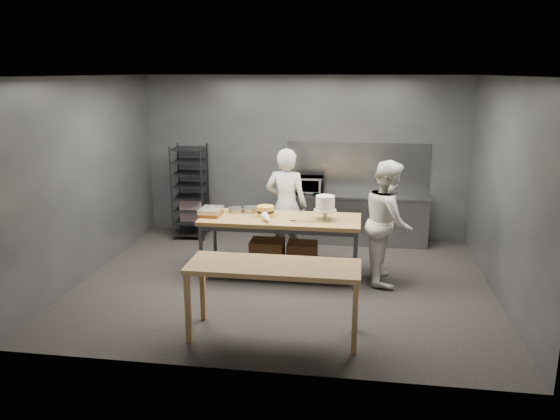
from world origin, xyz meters
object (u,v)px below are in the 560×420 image
(microwave, at_px, (308,185))
(frosted_cake_stand, at_px, (325,204))
(chef_behind, at_px, (286,206))
(chef_right, at_px, (388,222))
(near_counter, at_px, (274,271))
(work_table, at_px, (281,239))
(layer_cake, at_px, (265,211))
(speed_rack, at_px, (190,192))

(microwave, relative_size, frosted_cake_stand, 1.48)
(chef_behind, relative_size, frosted_cake_stand, 5.13)
(chef_behind, relative_size, chef_right, 1.03)
(near_counter, height_order, chef_behind, chef_behind)
(near_counter, bearing_deg, chef_behind, 94.76)
(work_table, height_order, layer_cake, layer_cake)
(work_table, distance_m, layer_cake, 0.49)
(speed_rack, distance_m, chef_right, 3.99)
(frosted_cake_stand, xyz_separation_m, layer_cake, (-0.91, 0.07, -0.16))
(chef_right, xyz_separation_m, layer_cake, (-1.84, 0.03, 0.09))
(chef_behind, xyz_separation_m, chef_right, (1.60, -0.67, -0.03))
(chef_right, xyz_separation_m, frosted_cake_stand, (-0.93, -0.05, 0.24))
(layer_cake, bearing_deg, microwave, 75.73)
(work_table, relative_size, microwave, 4.43)
(speed_rack, height_order, chef_behind, chef_behind)
(work_table, height_order, chef_behind, chef_behind)
(chef_right, bearing_deg, chef_behind, 65.17)
(chef_right, bearing_deg, speed_rack, 61.31)
(chef_behind, xyz_separation_m, layer_cake, (-0.23, -0.64, 0.06))
(chef_right, bearing_deg, work_table, 88.00)
(microwave, bearing_deg, chef_right, -53.55)
(speed_rack, xyz_separation_m, microwave, (2.21, 0.08, 0.19))
(chef_behind, distance_m, microwave, 1.22)
(chef_right, relative_size, layer_cake, 6.93)
(work_table, relative_size, near_counter, 1.20)
(layer_cake, bearing_deg, chef_right, -0.84)
(frosted_cake_stand, bearing_deg, speed_rack, 145.47)
(chef_right, height_order, microwave, chef_right)
(chef_right, bearing_deg, layer_cake, 86.88)
(work_table, xyz_separation_m, speed_rack, (-1.99, 1.78, 0.28))
(frosted_cake_stand, bearing_deg, chef_behind, 133.53)
(chef_behind, bearing_deg, work_table, 98.98)
(near_counter, distance_m, layer_cake, 2.09)
(work_table, relative_size, frosted_cake_stand, 6.55)
(chef_behind, distance_m, layer_cake, 0.68)
(speed_rack, bearing_deg, near_counter, -59.86)
(chef_behind, xyz_separation_m, frosted_cake_stand, (0.68, -0.71, 0.21))
(work_table, xyz_separation_m, layer_cake, (-0.25, 0.03, 0.43))
(chef_right, bearing_deg, frosted_cake_stand, 90.68)
(work_table, xyz_separation_m, microwave, (0.22, 1.86, 0.48))
(speed_rack, distance_m, frosted_cake_stand, 3.23)
(speed_rack, bearing_deg, chef_right, -26.40)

